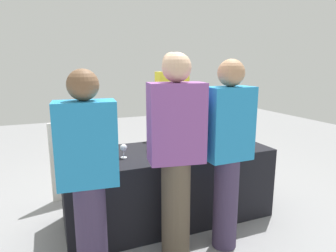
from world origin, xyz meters
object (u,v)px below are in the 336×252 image
object	(u,v)px
wine_bottle_1	(106,141)
guest_1	(176,153)
wine_glass_0	(124,148)
server_pouring	(172,116)
wine_bottle_4	(184,134)
wine_glass_1	(160,147)
wine_bottle_2	(155,137)
guest_0	(88,175)
guest_2	(228,150)
wine_bottle_3	(165,133)
wine_bottle_0	(80,142)
menu_board	(71,160)
wine_bottle_6	(227,128)
wine_glass_2	(204,143)
wine_bottle_5	(199,132)

from	to	relation	value
wine_bottle_1	guest_1	world-z (taller)	guest_1
wine_glass_0	server_pouring	distance (m)	1.08
wine_bottle_1	server_pouring	size ratio (longest dim) A/B	0.19
wine_bottle_4	wine_glass_1	xyz separation A→B (m)	(-0.41, -0.38, -0.01)
wine_bottle_2	guest_0	bearing A→B (deg)	-134.25
wine_glass_1	guest_1	world-z (taller)	guest_1
guest_1	guest_2	size ratio (longest dim) A/B	1.03
wine_bottle_3	wine_glass_0	xyz separation A→B (m)	(-0.53, -0.29, -0.03)
wine_bottle_1	guest_0	distance (m)	0.86
wine_bottle_0	guest_0	bearing A→B (deg)	-92.64
wine_bottle_2	wine_glass_0	distance (m)	0.42
wine_bottle_4	wine_glass_1	bearing A→B (deg)	-137.76
wine_bottle_0	menu_board	distance (m)	0.76
wine_bottle_6	server_pouring	distance (m)	0.69
wine_bottle_4	wine_glass_0	distance (m)	0.76
wine_bottle_1	guest_2	distance (m)	1.18
wine_bottle_3	guest_0	world-z (taller)	guest_0
wine_bottle_2	wine_bottle_4	xyz separation A→B (m)	(0.35, 0.05, -0.01)
wine_glass_1	wine_bottle_3	bearing A→B (deg)	62.51
wine_glass_2	wine_bottle_2	bearing A→B (deg)	141.67
wine_bottle_1	menu_board	bearing A→B (deg)	112.10
wine_bottle_0	wine_bottle_1	bearing A→B (deg)	-16.34
wine_bottle_3	wine_bottle_4	world-z (taller)	wine_bottle_3
wine_bottle_1	guest_0	xyz separation A→B (m)	(-0.28, -0.81, -0.01)
wine_bottle_6	guest_1	world-z (taller)	guest_1
wine_bottle_0	guest_2	world-z (taller)	guest_2
guest_0	wine_bottle_5	bearing A→B (deg)	38.32
wine_bottle_4	guest_2	size ratio (longest dim) A/B	0.19
wine_bottle_6	wine_glass_1	world-z (taller)	wine_bottle_6
wine_bottle_2	wine_bottle_4	world-z (taller)	wine_bottle_2
wine_bottle_1	wine_bottle_2	xyz separation A→B (m)	(0.50, -0.02, 0.00)
wine_bottle_6	guest_1	size ratio (longest dim) A/B	0.20
wine_bottle_2	guest_1	xyz separation A→B (m)	(-0.08, -0.73, 0.05)
guest_0	wine_glass_2	bearing A→B (deg)	27.63
wine_bottle_5	guest_1	xyz separation A→B (m)	(-0.62, -0.78, 0.06)
server_pouring	menu_board	xyz separation A→B (m)	(-1.21, 0.22, -0.49)
server_pouring	guest_1	size ratio (longest dim) A/B	1.03
guest_2	wine_bottle_0	bearing A→B (deg)	140.56
wine_bottle_1	guest_2	size ratio (longest dim) A/B	0.20
wine_bottle_6	wine_bottle_3	bearing A→B (deg)	179.24
wine_bottle_4	menu_board	world-z (taller)	wine_bottle_4
wine_bottle_5	server_pouring	distance (m)	0.51
wine_bottle_0	wine_glass_2	size ratio (longest dim) A/B	2.41
guest_2	menu_board	world-z (taller)	guest_2
wine_bottle_1	wine_bottle_5	size ratio (longest dim) A/B	1.07
wine_glass_0	server_pouring	bearing A→B (deg)	42.33
wine_bottle_1	wine_bottle_4	distance (m)	0.85
server_pouring	wine_bottle_4	bearing A→B (deg)	85.12
wine_bottle_2	wine_glass_2	distance (m)	0.52
wine_bottle_5	guest_0	distance (m)	1.56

